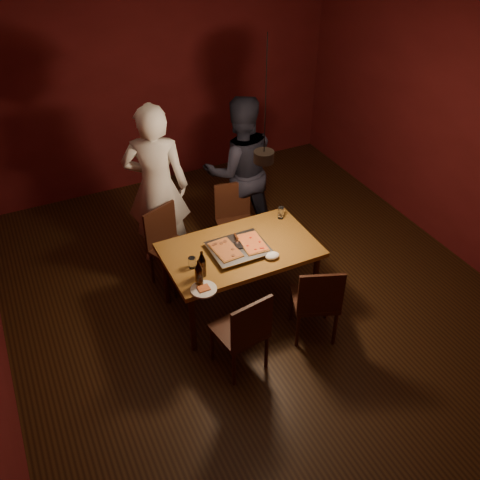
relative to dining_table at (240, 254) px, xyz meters
name	(u,v)px	position (x,y,z in m)	size (l,w,h in m)	color
room_shell	(263,191)	(0.19, -0.09, 0.72)	(6.00, 6.00, 6.00)	#36220E
dining_table	(240,254)	(0.00, 0.00, 0.00)	(1.50, 0.90, 0.75)	#996627
chair_far_left	(168,240)	(-0.51, 0.72, -0.14)	(0.55, 0.55, 0.49)	#38190F
chair_far_right	(235,215)	(0.34, 0.84, -0.14)	(0.48, 0.48, 0.49)	#38190F
chair_near_left	(245,328)	(-0.34, -0.79, -0.14)	(0.48, 0.48, 0.49)	#38190F
chair_near_right	(317,297)	(0.44, -0.74, -0.14)	(0.54, 0.54, 0.49)	#38190F
pizza_tray	(239,249)	(-0.03, -0.04, 0.10)	(0.55, 0.45, 0.05)	silver
pizza_meat	(225,250)	(-0.17, -0.03, 0.13)	(0.22, 0.35, 0.02)	maroon
pizza_cheese	(252,243)	(0.11, -0.04, 0.13)	(0.22, 0.35, 0.02)	gold
spatula	(239,245)	(-0.02, -0.02, 0.14)	(0.09, 0.24, 0.04)	silver
beer_bottle_a	(199,273)	(-0.56, -0.33, 0.21)	(0.07, 0.07, 0.27)	black
beer_bottle_b	(202,264)	(-0.49, -0.22, 0.21)	(0.07, 0.07, 0.27)	black
water_glass_left	(192,263)	(-0.53, -0.07, 0.13)	(0.07, 0.07, 0.11)	silver
water_glass_right	(281,213)	(0.62, 0.29, 0.14)	(0.06, 0.06, 0.13)	silver
plate_slice	(204,289)	(-0.56, -0.41, 0.08)	(0.24, 0.24, 0.03)	white
napkin	(272,256)	(0.21, -0.28, 0.10)	(0.14, 0.11, 0.06)	white
diner_white	(157,187)	(-0.45, 1.14, 0.28)	(0.70, 0.46, 1.91)	white
diner_dark	(240,170)	(0.57, 1.17, 0.22)	(0.87, 0.68, 1.79)	black
pendant_lamp	(264,156)	(0.19, -0.09, 1.08)	(0.18, 0.18, 1.10)	black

